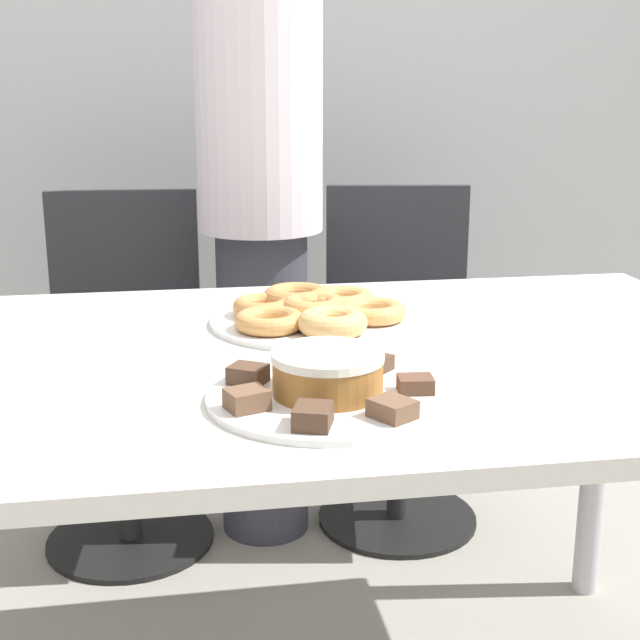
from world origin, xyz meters
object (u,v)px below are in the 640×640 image
object	(u,v)px
office_chair_left	(124,379)
frosted_cake	(328,373)
plate_cake	(328,397)
office_chair_right	(399,365)
person_standing	(261,209)
plate_donuts	(314,320)

from	to	relation	value
office_chair_left	frosted_cake	bearing A→B (deg)	-69.41
plate_cake	frosted_cake	distance (m)	0.04
office_chair_right	plate_cake	xyz separation A→B (m)	(-0.40, -1.12, 0.33)
person_standing	plate_cake	world-z (taller)	person_standing
frosted_cake	office_chair_right	bearing A→B (deg)	70.64
office_chair_left	frosted_cake	distance (m)	1.23
office_chair_right	plate_donuts	size ratio (longest dim) A/B	2.43
office_chair_left	office_chair_right	xyz separation A→B (m)	(0.74, -0.00, 0.00)
plate_cake	plate_donuts	xyz separation A→B (m)	(0.05, 0.40, -0.00)
office_chair_right	office_chair_left	bearing A→B (deg)	-170.64
plate_cake	frosted_cake	world-z (taller)	frosted_cake
office_chair_right	plate_cake	bearing A→B (deg)	-99.95
office_chair_left	frosted_cake	world-z (taller)	office_chair_left
office_chair_left	plate_donuts	world-z (taller)	office_chair_left
plate_donuts	office_chair_left	bearing A→B (deg)	118.11
person_standing	plate_cake	distance (m)	1.10
person_standing	frosted_cake	bearing A→B (deg)	-91.05
office_chair_left	office_chair_right	distance (m)	0.74
person_standing	plate_donuts	world-z (taller)	person_standing
person_standing	plate_cake	xyz separation A→B (m)	(-0.02, -1.09, -0.11)
plate_cake	plate_donuts	bearing A→B (deg)	83.52
office_chair_left	plate_donuts	bearing A→B (deg)	-58.19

